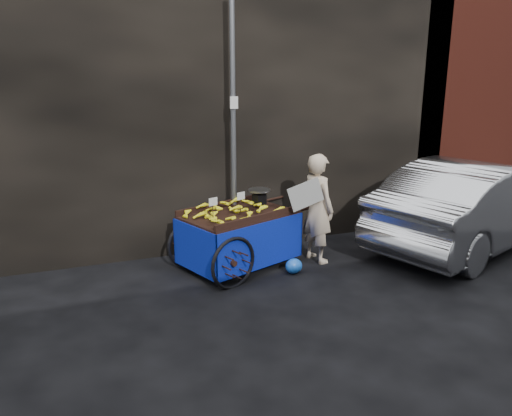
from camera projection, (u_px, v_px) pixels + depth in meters
name	position (u px, v px, depth m)	size (l,w,h in m)	color
ground	(244.00, 288.00, 6.78)	(80.00, 80.00, 0.00)	black
building_wall	(214.00, 92.00, 8.60)	(13.50, 2.00, 5.00)	black
street_pole	(233.00, 129.00, 7.52)	(0.12, 0.10, 4.00)	slate
banana_cart	(236.00, 220.00, 7.32)	(2.41, 1.69, 1.20)	black
vendor	(317.00, 208.00, 7.57)	(0.88, 0.69, 1.68)	beige
plastic_bag	(294.00, 266.00, 7.24)	(0.25, 0.20, 0.23)	blue
parked_car	(476.00, 203.00, 8.29)	(1.54, 4.41, 1.45)	#B0B1B7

